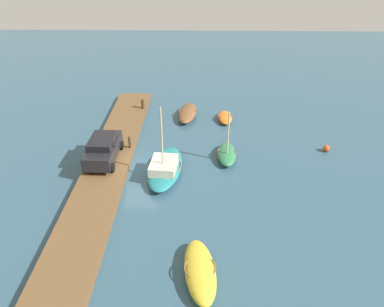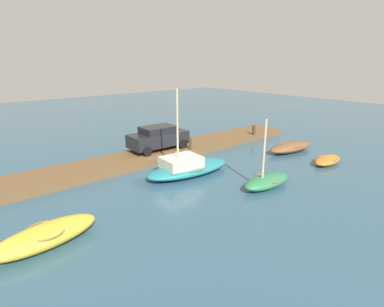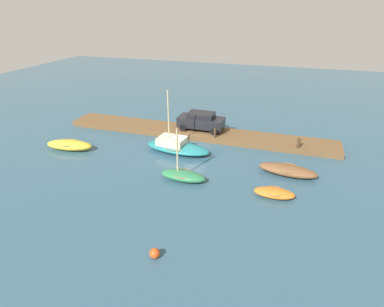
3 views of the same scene
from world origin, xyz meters
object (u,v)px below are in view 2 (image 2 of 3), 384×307
(mooring_post_west, at_px, (254,130))
(mooring_post_mid_west, at_px, (190,143))
(rowboat_brown, at_px, (290,147))
(dinghy_orange, at_px, (327,160))
(rowboat_green, at_px, (267,181))
(parked_car, at_px, (158,137))
(sailboat_teal, at_px, (187,167))
(rowboat_yellow, at_px, (46,236))

(mooring_post_west, relative_size, mooring_post_mid_west, 0.92)
(rowboat_brown, relative_size, mooring_post_mid_west, 4.89)
(dinghy_orange, height_order, mooring_post_west, mooring_post_west)
(dinghy_orange, relative_size, mooring_post_mid_west, 2.97)
(rowboat_green, xyz_separation_m, mooring_post_west, (-7.64, -7.09, 0.54))
(parked_car, bearing_deg, sailboat_teal, 79.34)
(rowboat_brown, bearing_deg, rowboat_yellow, 9.83)
(sailboat_teal, xyz_separation_m, mooring_post_mid_west, (-2.61, -2.79, 0.45))
(sailboat_teal, distance_m, mooring_post_west, 10.13)
(rowboat_green, relative_size, parked_car, 0.89)
(dinghy_orange, xyz_separation_m, parked_car, (7.50, -8.83, 1.10))
(rowboat_brown, bearing_deg, rowboat_green, 29.73)
(rowboat_yellow, distance_m, sailboat_teal, 9.17)
(dinghy_orange, distance_m, sailboat_teal, 9.54)
(dinghy_orange, height_order, mooring_post_mid_west, mooring_post_mid_west)
(sailboat_teal, bearing_deg, rowboat_brown, 177.10)
(rowboat_brown, xyz_separation_m, sailboat_teal, (9.09, -1.25, 0.13))
(rowboat_brown, xyz_separation_m, mooring_post_west, (-0.64, -4.04, 0.54))
(rowboat_brown, relative_size, sailboat_teal, 0.75)
(rowboat_green, xyz_separation_m, sailboat_teal, (2.09, -4.30, 0.12))
(rowboat_brown, height_order, dinghy_orange, rowboat_brown)
(rowboat_green, height_order, dinghy_orange, rowboat_green)
(sailboat_teal, relative_size, mooring_post_west, 7.09)
(rowboat_brown, relative_size, rowboat_yellow, 1.03)
(dinghy_orange, xyz_separation_m, mooring_post_west, (-1.34, -7.31, 0.62))
(rowboat_yellow, xyz_separation_m, sailboat_teal, (-8.85, -2.39, 0.08))
(rowboat_green, distance_m, dinghy_orange, 6.31)
(rowboat_yellow, xyz_separation_m, mooring_post_west, (-18.58, -5.18, 0.49))
(rowboat_green, relative_size, sailboat_teal, 0.67)
(rowboat_green, relative_size, mooring_post_mid_west, 4.33)
(rowboat_green, relative_size, dinghy_orange, 1.45)
(rowboat_yellow, bearing_deg, mooring_post_west, -171.71)
(dinghy_orange, height_order, parked_car, parked_car)
(dinghy_orange, bearing_deg, sailboat_teal, -29.96)
(dinghy_orange, relative_size, parked_car, 0.61)
(rowboat_yellow, bearing_deg, rowboat_green, 162.80)
(mooring_post_mid_west, distance_m, parked_car, 2.33)
(rowboat_yellow, distance_m, mooring_post_west, 19.30)
(parked_car, bearing_deg, mooring_post_west, 171.33)
(rowboat_green, xyz_separation_m, parked_car, (1.19, -8.61, 1.02))
(parked_car, bearing_deg, rowboat_yellow, 35.56)
(mooring_post_mid_west, height_order, parked_car, parked_car)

